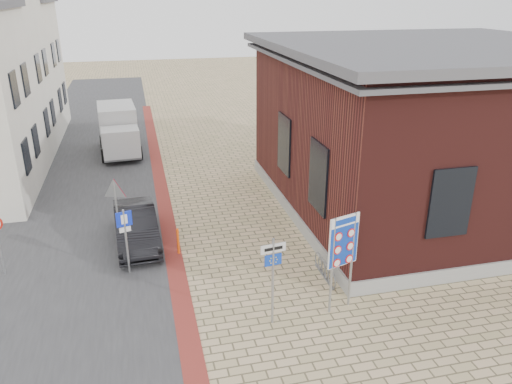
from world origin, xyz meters
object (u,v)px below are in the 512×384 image
box_truck (118,130)px  bollard (178,241)px  border_sign (343,243)px  sedan (136,226)px  parking_sign (125,231)px  essen_sign (273,268)px

box_truck → bollard: bearing=-84.6°
border_sign → bollard: size_ratio=3.04×
border_sign → sedan: bearing=117.5°
border_sign → parking_sign: 6.91m
box_truck → border_sign: 18.35m
box_truck → parking_sign: bearing=-92.2°
border_sign → bollard: bearing=116.3°
essen_sign → parking_sign: essen_sign is taller
essen_sign → parking_sign: 5.33m
box_truck → border_sign: bearing=-73.7°
sedan → essen_sign: (3.56, -5.78, 1.07)m
border_sign → essen_sign: (-2.08, -0.20, -0.39)m
sedan → parking_sign: 2.30m
sedan → bollard: 1.86m
parking_sign → essen_sign: bearing=-59.3°
box_truck → parking_sign: 13.75m
parking_sign → border_sign: bearing=-46.1°
sedan → parking_sign: size_ratio=1.83×
sedan → border_sign: 8.07m
sedan → border_sign: size_ratio=1.40×
parking_sign → sedan: bearing=66.1°
parking_sign → bollard: parking_sign is taller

